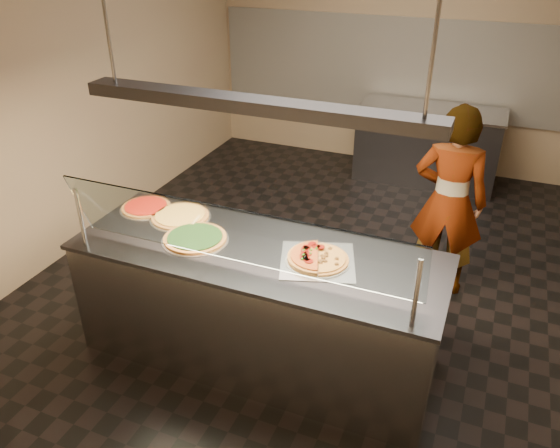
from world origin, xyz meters
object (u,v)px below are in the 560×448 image
at_px(serving_counter, 259,305).
at_px(half_pizza_sausage, 332,261).
at_px(sneeze_guard, 233,236).
at_px(worker, 449,202).
at_px(pizza_cheese, 181,216).
at_px(prep_table, 427,145).
at_px(half_pizza_pepperoni, 304,254).
at_px(pizza_spinach, 195,238).
at_px(pizza_spatula, 198,223).
at_px(heat_lamp_housing, 254,105).
at_px(perforated_tray, 318,260).
at_px(pizza_tomato, 146,207).

relative_size(serving_counter, half_pizza_sausage, 5.83).
xyz_separation_m(sneeze_guard, worker, (1.11, 1.79, -0.38)).
distance_m(pizza_cheese, prep_table, 3.85).
distance_m(half_pizza_pepperoni, half_pizza_sausage, 0.19).
relative_size(half_pizza_pepperoni, worker, 0.26).
relative_size(serving_counter, pizza_spinach, 5.45).
bearing_deg(sneeze_guard, pizza_spatula, 138.42).
relative_size(pizza_spinach, pizza_spatula, 2.06).
bearing_deg(pizza_spinach, worker, 43.23).
bearing_deg(half_pizza_sausage, pizza_cheese, 171.75).
distance_m(prep_table, heat_lamp_housing, 4.12).
height_order(pizza_spinach, pizza_spatula, pizza_spatula).
xyz_separation_m(perforated_tray, half_pizza_sausage, (0.10, 0.00, 0.02)).
bearing_deg(pizza_spinach, prep_table, 74.36).
distance_m(pizza_spinach, worker, 2.17).
distance_m(sneeze_guard, pizza_spatula, 0.77).
bearing_deg(serving_counter, pizza_tomato, 167.22).
bearing_deg(worker, half_pizza_pepperoni, 60.83).
xyz_separation_m(half_pizza_pepperoni, pizza_spatula, (-0.87, 0.10, -0.01)).
bearing_deg(pizza_spatula, half_pizza_sausage, -5.59).
distance_m(serving_counter, heat_lamp_housing, 1.48).
height_order(pizza_cheese, prep_table, pizza_cheese).
xyz_separation_m(perforated_tray, prep_table, (0.18, 3.76, -0.47)).
xyz_separation_m(perforated_tray, worker, (0.68, 1.42, -0.09)).
distance_m(serving_counter, pizza_spinach, 0.67).
relative_size(half_pizza_sausage, heat_lamp_housing, 0.19).
bearing_deg(pizza_spinach, pizza_tomato, 155.24).
bearing_deg(heat_lamp_housing, serving_counter, 0.00).
xyz_separation_m(sneeze_guard, heat_lamp_housing, (0.00, 0.34, 0.72)).
height_order(pizza_tomato, worker, worker).
height_order(perforated_tray, heat_lamp_housing, heat_lamp_housing).
bearing_deg(pizza_tomato, serving_counter, -12.78).
bearing_deg(perforated_tray, pizza_tomato, 171.91).
xyz_separation_m(serving_counter, sneeze_guard, (-0.00, -0.34, 0.76)).
bearing_deg(pizza_cheese, pizza_spinach, -42.26).
bearing_deg(pizza_spinach, half_pizza_pepperoni, 4.79).
bearing_deg(prep_table, serving_counter, -99.09).
distance_m(pizza_tomato, pizza_spatula, 0.54).
xyz_separation_m(pizza_spatula, worker, (1.65, 1.31, -0.11)).
distance_m(pizza_tomato, heat_lamp_housing, 1.49).
xyz_separation_m(serving_counter, pizza_cheese, (-0.74, 0.21, 0.48)).
bearing_deg(worker, heat_lamp_housing, 52.11).
xyz_separation_m(half_pizza_sausage, worker, (0.59, 1.42, -0.11)).
bearing_deg(worker, pizza_spatula, 38.17).
xyz_separation_m(pizza_spatula, prep_table, (1.14, 3.66, -0.49)).
relative_size(sneeze_guard, pizza_tomato, 5.83).
distance_m(pizza_spinach, pizza_spatula, 0.19).
bearing_deg(serving_counter, pizza_spatula, 166.01).
relative_size(half_pizza_pepperoni, pizza_spatula, 1.93).
bearing_deg(half_pizza_sausage, sneeze_guard, -144.57).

